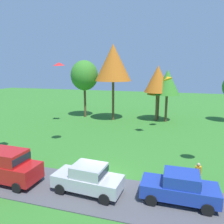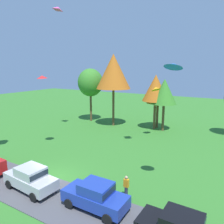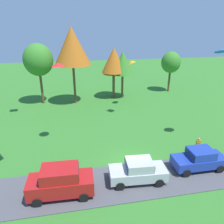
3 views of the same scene
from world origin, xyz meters
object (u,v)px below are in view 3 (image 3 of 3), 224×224
object	(u,v)px
tree_center_back	(113,63)
kite_delta_mid_center	(58,64)
car_suv_near_entrance	(61,180)
person_beside_suv	(198,146)
kite_delta_high_left	(222,50)
car_sedan_far_end	(199,158)
tree_far_right	(72,46)
tree_right_of_center	(114,60)
car_sedan_mid_row	(138,170)
kite_delta_trailing_tail	(131,62)
tree_lone_near	(38,60)
tree_left_of_center	(171,63)
tree_far_left	(123,63)

from	to	relation	value
tree_center_back	kite_delta_mid_center	distance (m)	17.33
car_suv_near_entrance	tree_center_back	size ratio (longest dim) A/B	0.63
person_beside_suv	kite_delta_high_left	bearing A→B (deg)	43.02
car_sedan_far_end	tree_far_right	size ratio (longest dim) A/B	0.39
car_sedan_far_end	tree_right_of_center	size ratio (longest dim) A/B	0.54
car_sedan_mid_row	car_sedan_far_end	xyz separation A→B (m)	(5.54, 0.57, 0.00)
car_sedan_mid_row	kite_delta_trailing_tail	world-z (taller)	kite_delta_trailing_tail
car_sedan_mid_row	tree_lone_near	world-z (taller)	tree_lone_near
car_sedan_far_end	kite_delta_mid_center	distance (m)	14.72
tree_left_of_center	kite_delta_trailing_tail	bearing A→B (deg)	-144.43
tree_left_of_center	tree_lone_near	bearing A→B (deg)	-173.56
car_suv_near_entrance	tree_left_of_center	xyz separation A→B (m)	(18.81, 23.40, 3.94)
car_sedan_mid_row	kite_delta_trailing_tail	bearing A→B (deg)	76.76
tree_far_right	kite_delta_high_left	world-z (taller)	tree_far_right
tree_lone_near	kite_delta_mid_center	distance (m)	14.14
person_beside_suv	kite_delta_mid_center	bearing A→B (deg)	161.43
kite_delta_trailing_tail	tree_center_back	bearing A→B (deg)	104.94
car_sedan_far_end	tree_left_of_center	bearing A→B (deg)	71.66
tree_center_back	person_beside_suv	bearing A→B (deg)	-77.45
tree_center_back	tree_far_left	bearing A→B (deg)	-41.12
tree_right_of_center	tree_far_left	distance (m)	1.48
car_sedan_mid_row	tree_center_back	world-z (taller)	tree_center_back
car_sedan_mid_row	kite_delta_high_left	world-z (taller)	kite_delta_high_left
tree_far_left	tree_left_of_center	xyz separation A→B (m)	(9.28, 2.14, -0.54)
car_suv_near_entrance	tree_right_of_center	distance (m)	23.48
tree_lone_near	kite_delta_high_left	world-z (taller)	kite_delta_high_left
person_beside_suv	tree_left_of_center	world-z (taller)	tree_left_of_center
tree_left_of_center	kite_delta_high_left	world-z (taller)	kite_delta_high_left
tree_center_back	tree_far_left	world-z (taller)	tree_far_left
person_beside_suv	tree_center_back	size ratio (longest dim) A/B	0.23
car_sedan_mid_row	tree_far_right	xyz separation A→B (m)	(-4.12, 19.75, 7.55)
tree_far_left	kite_delta_mid_center	bearing A→B (deg)	-123.81
tree_lone_near	kite_delta_high_left	bearing A→B (deg)	-40.82
car_sedan_far_end	kite_delta_trailing_tail	size ratio (longest dim) A/B	3.78
kite_delta_mid_center	kite_delta_trailing_tail	size ratio (longest dim) A/B	0.97
tree_far_left	kite_delta_mid_center	size ratio (longest dim) A/B	6.70
tree_far_left	kite_delta_mid_center	world-z (taller)	kite_delta_mid_center
kite_delta_high_left	tree_left_of_center	bearing A→B (deg)	77.69
tree_far_right	tree_right_of_center	distance (m)	6.97
car_sedan_far_end	tree_far_right	bearing A→B (deg)	116.73
tree_right_of_center	car_sedan_far_end	bearing A→B (deg)	-81.04
car_sedan_mid_row	tree_right_of_center	world-z (taller)	tree_right_of_center
tree_far_right	kite_delta_mid_center	size ratio (longest dim) A/B	9.93
car_suv_near_entrance	kite_delta_trailing_tail	world-z (taller)	kite_delta_trailing_tail
car_sedan_mid_row	car_sedan_far_end	bearing A→B (deg)	5.91
kite_delta_high_left	kite_delta_trailing_tail	world-z (taller)	kite_delta_high_left
tree_center_back	kite_delta_trailing_tail	world-z (taller)	tree_center_back
person_beside_suv	kite_delta_trailing_tail	distance (m)	15.20
car_sedan_mid_row	kite_delta_mid_center	world-z (taller)	kite_delta_mid_center
tree_center_back	kite_delta_trailing_tail	size ratio (longest dim) A/B	6.32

